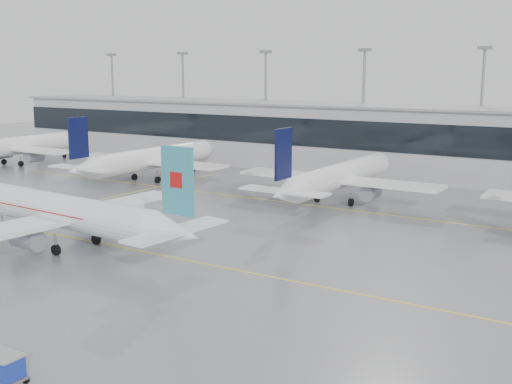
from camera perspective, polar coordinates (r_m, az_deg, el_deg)
The scene contains 13 objects.
ground at distance 63.71m, azimuth -5.81°, elevation -6.12°, with size 320.00×320.00×0.00m, color gray.
taxi_line_main at distance 63.71m, azimuth -5.81°, elevation -6.12°, with size 120.00×0.25×0.01m, color yellow.
taxi_line_north at distance 88.49m, azimuth 6.24°, elevation -1.35°, with size 120.00×0.25×0.01m, color yellow.
taxi_line_cross at distance 94.28m, azimuth -14.60°, elevation -0.89°, with size 0.25×60.00×0.01m, color yellow.
terminal at distance 116.85m, azimuth 13.25°, elevation 4.34°, with size 180.00×15.00×12.00m, color #A8A8AC.
terminal_glass at distance 109.62m, azimuth 11.98°, elevation 4.77°, with size 180.00×0.20×5.00m, color black.
terminal_roof at distance 116.35m, azimuth 13.38°, elevation 7.37°, with size 182.00×16.00×0.40m, color gray.
light_masts at distance 121.98m, azimuth 14.34°, elevation 8.01°, with size 156.40×1.00×22.60m.
air_canada_jet at distance 70.01m, azimuth -16.41°, elevation -1.79°, with size 37.42×30.23×11.85m.
parked_jet_a at distance 135.98m, azimuth -20.54°, elevation 3.83°, with size 29.64×36.96×11.72m.
parked_jet_b at distance 110.31m, azimuth -9.41°, elevation 2.92°, with size 29.64×36.96×11.72m.
parked_jet_c at distance 91.08m, azimuth 7.31°, elevation 1.35°, with size 29.64×36.96×11.72m.
baggage_cart at distance 42.36m, azimuth -21.84°, elevation -14.13°, with size 3.19×1.80×1.96m.
Camera 1 is at (37.82, -47.86, 18.39)m, focal length 45.00 mm.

